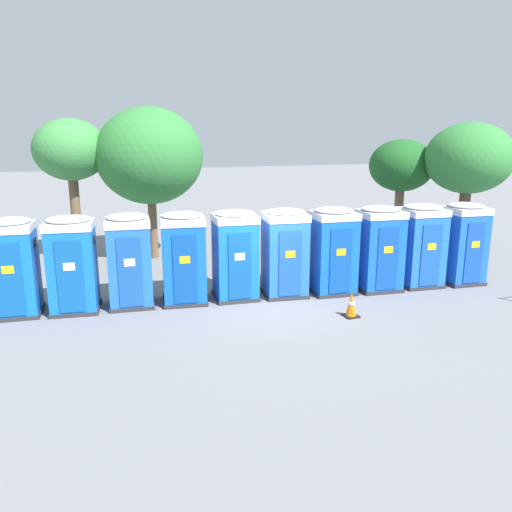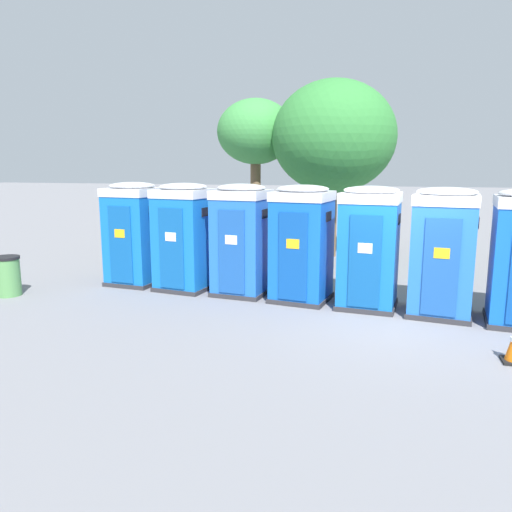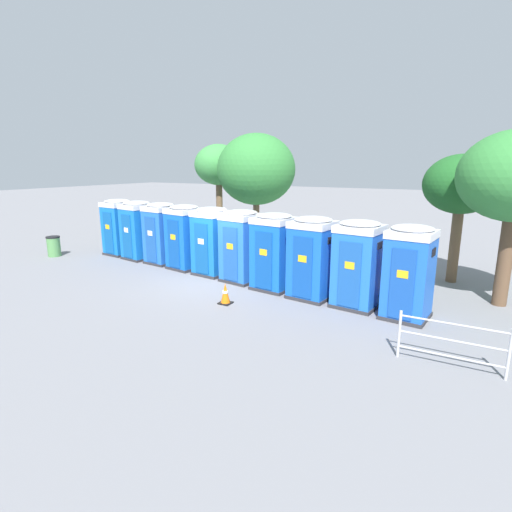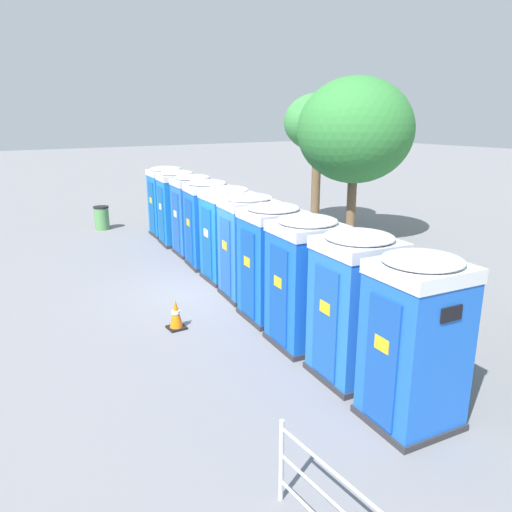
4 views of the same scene
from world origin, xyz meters
name	(u,v)px [view 2 (image 2 of 4)]	position (x,y,z in m)	size (l,w,h in m)	color
ground_plane	(398,319)	(0.00, 0.00, 0.00)	(120.00, 120.00, 0.00)	slate
portapotty_0	(134,233)	(-6.35, 1.47, 1.28)	(1.30, 1.32, 2.54)	#2D2D33
portapotty_1	(184,236)	(-4.92, 1.25, 1.28)	(1.38, 1.37, 2.54)	#2D2D33
portapotty_2	(242,239)	(-3.48, 1.15, 1.28)	(1.31, 1.33, 2.54)	#2D2D33
portapotty_3	(302,243)	(-2.06, 0.92, 1.28)	(1.38, 1.38, 2.54)	#2D2D33
portapotty_4	(369,247)	(-0.62, 0.73, 1.28)	(1.31, 1.32, 2.54)	#2D2D33
portapotty_5	(443,252)	(0.80, 0.50, 1.28)	(1.38, 1.37, 2.54)	#2D2D33
street_tree_0	(256,134)	(-4.63, 7.10, 3.98)	(2.60, 2.60, 5.14)	brown
street_tree_3	(334,137)	(-1.95, 6.47, 3.80)	(3.88, 3.88, 5.57)	brown
trash_can	(8,276)	(-8.63, -0.31, 0.46)	(0.59, 0.59, 0.91)	#518C4C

